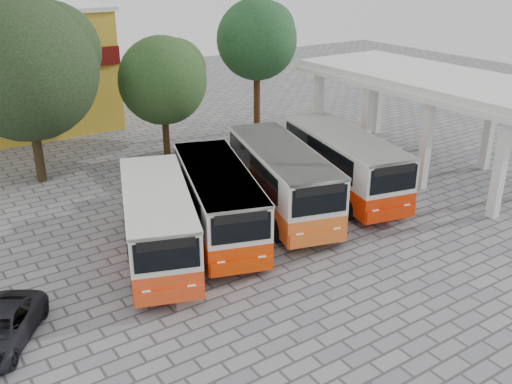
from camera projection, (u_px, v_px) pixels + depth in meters
ground at (330, 239)px, 24.85m from camera, size 90.00×90.00×0.00m
terminal_shelter at (433, 83)px, 31.40m from camera, size 6.80×15.80×5.40m
bus_far_left at (157, 219)px, 22.73m from camera, size 5.13×8.78×2.96m
bus_centre_left at (218, 198)px, 24.56m from camera, size 5.05×8.91×3.02m
bus_centre_right at (281, 176)px, 26.72m from camera, size 5.00×9.36×3.19m
bus_far_right at (343, 160)px, 28.79m from camera, size 4.49×9.22×3.17m
tree_left at (26, 64)px, 28.80m from camera, size 7.71×7.34×9.74m
tree_middle at (163, 77)px, 33.15m from camera, size 5.42×5.16×7.24m
tree_right at (258, 37)px, 37.46m from camera, size 5.58×5.32×8.92m
parked_car at (0, 329)px, 17.92m from camera, size 3.84×4.39×1.12m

